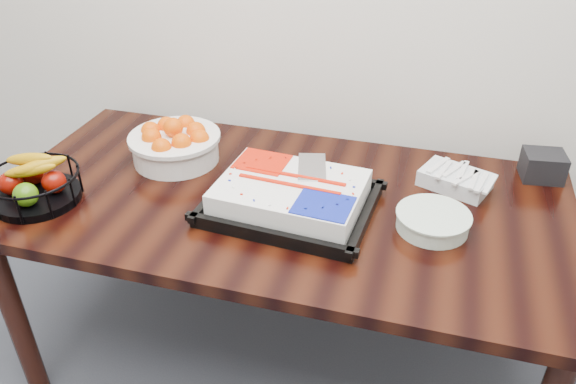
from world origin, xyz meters
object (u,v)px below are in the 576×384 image
(table, at_px, (281,219))
(napkin_box, at_px, (543,166))
(cake_tray, at_px, (291,196))
(fruit_basket, at_px, (34,183))
(tangerine_bowl, at_px, (174,138))
(plate_stack, at_px, (433,221))

(table, height_order, napkin_box, napkin_box)
(table, xyz_separation_m, cake_tray, (0.05, -0.06, 0.13))
(table, distance_m, napkin_box, 0.88)
(fruit_basket, distance_m, napkin_box, 1.63)
(fruit_basket, height_order, napkin_box, fruit_basket)
(table, bearing_deg, napkin_box, 23.63)
(tangerine_bowl, distance_m, plate_stack, 0.91)
(tangerine_bowl, xyz_separation_m, plate_stack, (0.89, -0.17, -0.06))
(table, relative_size, plate_stack, 8.36)
(cake_tray, bearing_deg, tangerine_bowl, 158.28)
(plate_stack, bearing_deg, fruit_basket, -171.25)
(cake_tray, height_order, napkin_box, cake_tray)
(cake_tray, bearing_deg, plate_stack, 1.92)
(tangerine_bowl, bearing_deg, table, -17.11)
(cake_tray, xyz_separation_m, fruit_basket, (-0.77, -0.17, 0.02))
(table, xyz_separation_m, fruit_basket, (-0.72, -0.23, 0.15))
(cake_tray, bearing_deg, table, 130.76)
(tangerine_bowl, height_order, fruit_basket, tangerine_bowl)
(cake_tray, bearing_deg, napkin_box, 28.53)
(table, distance_m, tangerine_bowl, 0.47)
(table, height_order, fruit_basket, fruit_basket)
(fruit_basket, bearing_deg, cake_tray, 12.38)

